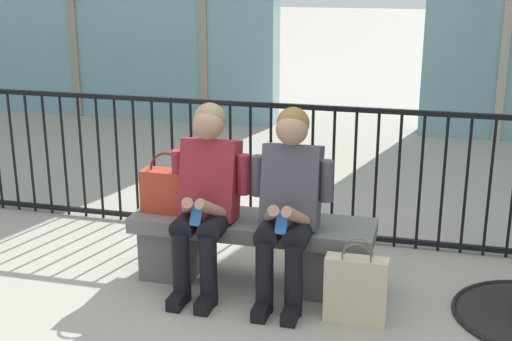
{
  "coord_description": "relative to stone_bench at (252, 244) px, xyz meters",
  "views": [
    {
      "loc": [
        1.09,
        -4.08,
        2.05
      ],
      "look_at": [
        0.0,
        0.1,
        0.75
      ],
      "focal_mm": 48.36,
      "sensor_mm": 36.0,
      "label": 1
    }
  ],
  "objects": [
    {
      "name": "ground_plane",
      "position": [
        0.0,
        0.0,
        -0.27
      ],
      "size": [
        60.0,
        60.0,
        0.0
      ],
      "primitive_type": "plane",
      "color": "#A8A091"
    },
    {
      "name": "handbag_on_bench",
      "position": [
        -0.58,
        -0.01,
        0.33
      ],
      "size": [
        0.35,
        0.15,
        0.41
      ],
      "color": "#B23823",
      "rests_on": "stone_bench"
    },
    {
      "name": "seated_person_with_phone",
      "position": [
        -0.27,
        -0.13,
        0.38
      ],
      "size": [
        0.52,
        0.66,
        1.21
      ],
      "color": "black",
      "rests_on": "ground"
    },
    {
      "name": "seated_person_companion",
      "position": [
        0.27,
        -0.13,
        0.38
      ],
      "size": [
        0.52,
        0.66,
        1.21
      ],
      "color": "black",
      "rests_on": "ground"
    },
    {
      "name": "stone_bench",
      "position": [
        0.0,
        0.0,
        0.0
      ],
      "size": [
        1.6,
        0.44,
        0.45
      ],
      "color": "slate",
      "rests_on": "ground"
    },
    {
      "name": "plaza_railing",
      "position": [
        -0.0,
        0.85,
        0.26
      ],
      "size": [
        7.56,
        0.04,
        1.05
      ],
      "color": "black",
      "rests_on": "ground"
    },
    {
      "name": "shopping_bag",
      "position": [
        0.73,
        -0.36,
        -0.06
      ],
      "size": [
        0.37,
        0.12,
        0.52
      ],
      "color": "beige",
      "rests_on": "ground"
    }
  ]
}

